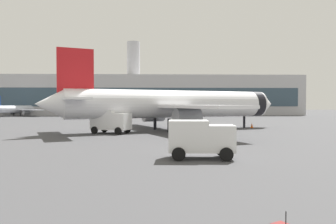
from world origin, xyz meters
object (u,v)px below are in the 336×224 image
(cargo_van, at_px, (200,137))
(safety_cone_mid, at_px, (252,125))
(service_truck, at_px, (110,121))
(airplane_at_gate, at_px, (173,104))
(airplane_taxiing, at_px, (20,109))

(cargo_van, relative_size, safety_cone_mid, 5.64)
(service_truck, bearing_deg, airplane_at_gate, 27.93)
(airplane_taxiing, distance_m, safety_cone_mid, 74.69)
(airplane_at_gate, xyz_separation_m, airplane_taxiing, (-43.33, 54.10, -1.55))
(safety_cone_mid, bearing_deg, airplane_taxiing, 138.24)
(airplane_taxiing, bearing_deg, cargo_van, -60.48)
(airplane_at_gate, bearing_deg, airplane_taxiing, 128.70)
(airplane_at_gate, distance_m, safety_cone_mid, 13.51)
(airplane_taxiing, bearing_deg, safety_cone_mid, -41.76)
(airplane_taxiing, distance_m, service_truck, 68.20)
(airplane_at_gate, distance_m, airplane_taxiing, 69.33)
(service_truck, distance_m, cargo_van, 21.15)
(cargo_van, bearing_deg, safety_cone_mid, 67.21)
(airplane_at_gate, relative_size, cargo_van, 7.56)
(safety_cone_mid, bearing_deg, cargo_van, -112.79)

